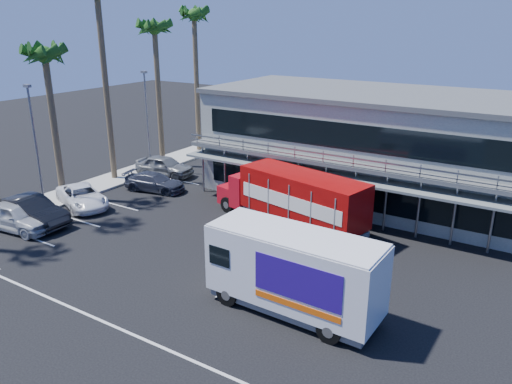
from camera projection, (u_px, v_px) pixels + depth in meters
The scene contains 16 objects.
ground at pixel (208, 269), 24.98m from camera, with size 120.00×120.00×0.00m, color black.
building at pixel (373, 145), 34.24m from camera, with size 22.40×12.00×7.30m.
curb_strip at pixel (96, 185), 37.28m from camera, with size 3.00×32.00×0.16m, color #A5A399.
palm_c at pixel (46, 63), 31.84m from camera, with size 2.80×2.80×10.75m.
palm_d at pixel (98, 5), 34.82m from camera, with size 2.80×2.80×14.75m.
palm_e at pixel (155, 36), 39.30m from camera, with size 2.80×2.80×12.25m.
palm_f at pixel (194, 24), 43.62m from camera, with size 2.80×2.80×13.25m.
light_pole_near at pixel (35, 142), 31.43m from camera, with size 0.50×0.25×8.09m.
light_pole_far at pixel (147, 117), 39.44m from camera, with size 0.50×0.25×8.09m.
red_truck at pixel (293, 197), 29.39m from camera, with size 10.52×4.50×3.45m.
white_van at pixel (294, 271), 20.70m from camera, with size 7.48×2.75×3.62m.
parked_car_a at pixel (17, 216), 29.36m from camera, with size 2.03×5.05×1.72m, color #AFB2B6.
parked_car_b at pixel (31, 211), 30.11m from camera, with size 1.83×5.23×1.72m, color black.
parked_car_c at pixel (82, 196), 33.11m from camera, with size 2.30×4.99×1.39m, color white.
parked_car_d at pixel (155, 182), 36.16m from camera, with size 1.84×4.53×1.32m, color #303340.
parked_car_e at pixel (164, 166), 39.63m from camera, with size 1.91×4.76×1.62m, color slate.
Camera 1 is at (13.91, -17.65, 11.81)m, focal length 35.00 mm.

